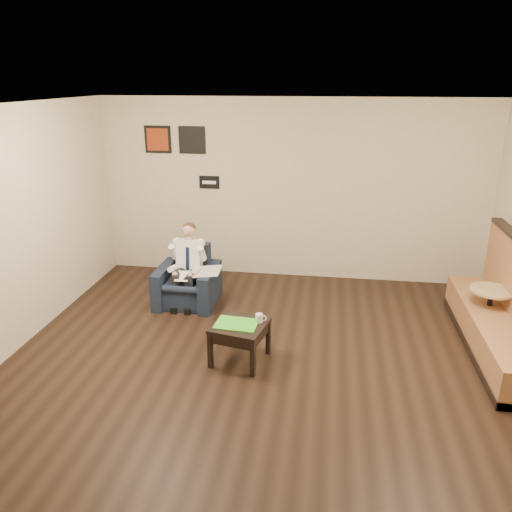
# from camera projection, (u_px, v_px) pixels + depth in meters

# --- Properties ---
(ground) EXTENTS (6.00, 6.00, 0.00)m
(ground) POSITION_uv_depth(u_px,v_px,m) (265.00, 377.00, 5.41)
(ground) COLOR black
(ground) RESTS_ON ground
(wall_back) EXTENTS (6.00, 0.02, 2.80)m
(wall_back) POSITION_uv_depth(u_px,v_px,m) (291.00, 191.00, 7.73)
(wall_back) COLOR beige
(wall_back) RESTS_ON ground
(wall_front) EXTENTS (6.00, 0.02, 2.80)m
(wall_front) POSITION_uv_depth(u_px,v_px,m) (176.00, 487.00, 2.15)
(wall_front) COLOR beige
(wall_front) RESTS_ON ground
(ceiling) EXTENTS (6.00, 6.00, 0.02)m
(ceiling) POSITION_uv_depth(u_px,v_px,m) (267.00, 109.00, 4.47)
(ceiling) COLOR white
(ceiling) RESTS_ON wall_back
(seating_sign) EXTENTS (0.32, 0.02, 0.20)m
(seating_sign) POSITION_uv_depth(u_px,v_px,m) (209.00, 182.00, 7.87)
(seating_sign) COLOR black
(seating_sign) RESTS_ON wall_back
(art_print_left) EXTENTS (0.42, 0.03, 0.42)m
(art_print_left) POSITION_uv_depth(u_px,v_px,m) (158.00, 139.00, 7.76)
(art_print_left) COLOR #903211
(art_print_left) RESTS_ON wall_back
(art_print_right) EXTENTS (0.42, 0.03, 0.42)m
(art_print_right) POSITION_uv_depth(u_px,v_px,m) (192.00, 140.00, 7.68)
(art_print_right) COLOR black
(art_print_right) RESTS_ON wall_back
(armchair) EXTENTS (0.83, 0.83, 0.80)m
(armchair) POSITION_uv_depth(u_px,v_px,m) (187.00, 277.00, 7.05)
(armchair) COLOR black
(armchair) RESTS_ON ground
(seated_man) EXTENTS (0.52, 0.78, 1.09)m
(seated_man) POSITION_uv_depth(u_px,v_px,m) (184.00, 270.00, 6.91)
(seated_man) COLOR white
(seated_man) RESTS_ON armchair
(lap_papers) EXTENTS (0.20, 0.27, 0.01)m
(lap_papers) POSITION_uv_depth(u_px,v_px,m) (183.00, 276.00, 6.84)
(lap_papers) COLOR white
(lap_papers) RESTS_ON seated_man
(newspaper) EXTENTS (0.37, 0.45, 0.01)m
(newspaper) POSITION_uv_depth(u_px,v_px,m) (208.00, 271.00, 6.87)
(newspaper) COLOR silver
(newspaper) RESTS_ON armchair
(side_table) EXTENTS (0.67, 0.67, 0.46)m
(side_table) POSITION_uv_depth(u_px,v_px,m) (240.00, 342.00, 5.65)
(side_table) COLOR black
(side_table) RESTS_ON ground
(green_folder) EXTENTS (0.49, 0.36, 0.01)m
(green_folder) POSITION_uv_depth(u_px,v_px,m) (237.00, 324.00, 5.56)
(green_folder) COLOR #44DA2B
(green_folder) RESTS_ON side_table
(coffee_mug) EXTENTS (0.10, 0.10, 0.10)m
(coffee_mug) POSITION_uv_depth(u_px,v_px,m) (259.00, 318.00, 5.60)
(coffee_mug) COLOR white
(coffee_mug) RESTS_ON side_table
(smartphone) EXTENTS (0.16, 0.12, 0.01)m
(smartphone) POSITION_uv_depth(u_px,v_px,m) (249.00, 318.00, 5.70)
(smartphone) COLOR black
(smartphone) RESTS_ON side_table
(banquette) EXTENTS (0.59, 2.48, 1.27)m
(banquette) POSITION_uv_depth(u_px,v_px,m) (499.00, 300.00, 5.76)
(banquette) COLOR #946139
(banquette) RESTS_ON ground
(cafe_table) EXTENTS (0.61, 0.61, 0.64)m
(cafe_table) POSITION_uv_depth(u_px,v_px,m) (488.00, 313.00, 6.15)
(cafe_table) COLOR tan
(cafe_table) RESTS_ON ground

